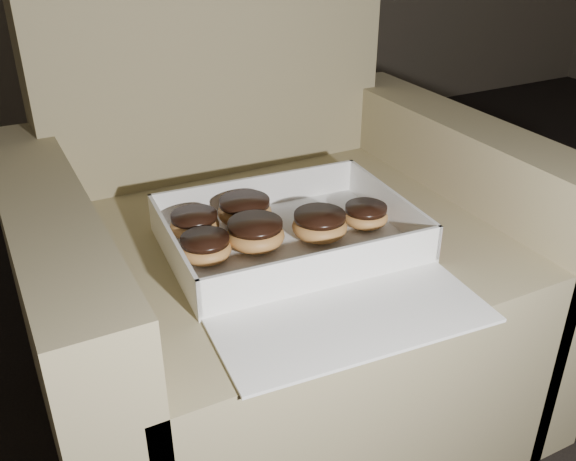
# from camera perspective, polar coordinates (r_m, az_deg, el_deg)

# --- Properties ---
(armchair) EXTENTS (0.86, 0.72, 0.89)m
(armchair) POSITION_cam_1_polar(r_m,az_deg,el_deg) (1.18, -1.32, -3.72)
(armchair) COLOR #92845D
(armchair) RESTS_ON floor
(bakery_box) EXTENTS (0.41, 0.47, 0.06)m
(bakery_box) POSITION_cam_1_polar(r_m,az_deg,el_deg) (0.99, 1.08, -1.74)
(bakery_box) COLOR white
(bakery_box) RESTS_ON armchair
(donut_a) EXTENTS (0.08, 0.08, 0.04)m
(donut_a) POSITION_cam_1_polar(r_m,az_deg,el_deg) (0.97, -7.35, -1.52)
(donut_a) COLOR #D9914B
(donut_a) RESTS_ON bakery_box
(donut_b) EXTENTS (0.09, 0.09, 0.04)m
(donut_b) POSITION_cam_1_polar(r_m,az_deg,el_deg) (1.03, 2.83, 0.49)
(donut_b) COLOR #D9914B
(donut_b) RESTS_ON bakery_box
(donut_c) EXTENTS (0.08, 0.08, 0.04)m
(donut_c) POSITION_cam_1_polar(r_m,az_deg,el_deg) (1.04, -8.31, 0.58)
(donut_c) COLOR #D9914B
(donut_c) RESTS_ON bakery_box
(donut_d) EXTENTS (0.09, 0.09, 0.05)m
(donut_d) POSITION_cam_1_polar(r_m,az_deg,el_deg) (1.00, -2.91, -0.29)
(donut_d) COLOR #D9914B
(donut_d) RESTS_ON bakery_box
(donut_e) EXTENTS (0.09, 0.09, 0.05)m
(donut_e) POSITION_cam_1_polar(r_m,az_deg,el_deg) (1.07, -3.86, 1.77)
(donut_e) COLOR #D9914B
(donut_e) RESTS_ON bakery_box
(donut_f) EXTENTS (0.07, 0.07, 0.04)m
(donut_f) POSITION_cam_1_polar(r_m,az_deg,el_deg) (1.07, 6.92, 1.35)
(donut_f) COLOR #D9914B
(donut_f) RESTS_ON bakery_box
(crumb_a) EXTENTS (0.01, 0.01, 0.00)m
(crumb_a) POSITION_cam_1_polar(r_m,az_deg,el_deg) (0.93, -5.21, -4.43)
(crumb_a) COLOR black
(crumb_a) RESTS_ON bakery_box
(crumb_b) EXTENTS (0.01, 0.01, 0.00)m
(crumb_b) POSITION_cam_1_polar(r_m,az_deg,el_deg) (0.96, 5.57, -3.13)
(crumb_b) COLOR black
(crumb_b) RESTS_ON bakery_box
(crumb_c) EXTENTS (0.01, 0.01, 0.00)m
(crumb_c) POSITION_cam_1_polar(r_m,az_deg,el_deg) (0.99, 3.05, -2.18)
(crumb_c) COLOR black
(crumb_c) RESTS_ON bakery_box
(crumb_d) EXTENTS (0.01, 0.01, 0.00)m
(crumb_d) POSITION_cam_1_polar(r_m,az_deg,el_deg) (0.98, 8.17, -2.56)
(crumb_d) COLOR black
(crumb_d) RESTS_ON bakery_box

